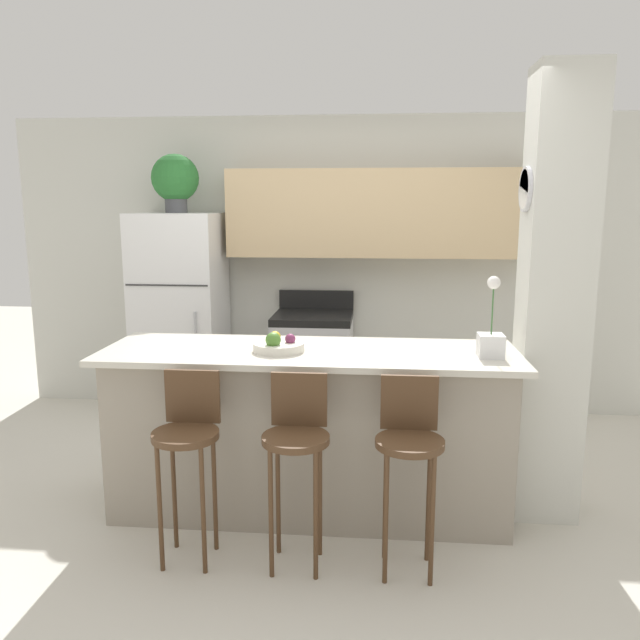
{
  "coord_description": "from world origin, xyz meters",
  "views": [
    {
      "loc": [
        0.39,
        -3.49,
        1.81
      ],
      "look_at": [
        0.0,
        0.67,
        1.03
      ],
      "focal_mm": 35.0,
      "sensor_mm": 36.0,
      "label": 1
    }
  ],
  "objects_px": {
    "bar_stool_left": "(188,438)",
    "bar_stool_mid": "(297,442)",
    "refrigerator": "(181,317)",
    "bar_stool_right": "(409,446)",
    "stove_range": "(313,366)",
    "fruit_bowl": "(278,345)",
    "orchid_vase": "(491,338)",
    "potted_plant_on_fridge": "(175,180)"
  },
  "relations": [
    {
      "from": "bar_stool_left",
      "to": "bar_stool_mid",
      "type": "bearing_deg",
      "value": 0.0
    },
    {
      "from": "refrigerator",
      "to": "bar_stool_mid",
      "type": "relative_size",
      "value": 1.78
    },
    {
      "from": "bar_stool_right",
      "to": "bar_stool_mid",
      "type": "bearing_deg",
      "value": 180.0
    },
    {
      "from": "stove_range",
      "to": "bar_stool_right",
      "type": "height_order",
      "value": "stove_range"
    },
    {
      "from": "bar_stool_right",
      "to": "fruit_bowl",
      "type": "relative_size",
      "value": 3.32
    },
    {
      "from": "stove_range",
      "to": "orchid_vase",
      "type": "relative_size",
      "value": 2.39
    },
    {
      "from": "refrigerator",
      "to": "orchid_vase",
      "type": "bearing_deg",
      "value": -36.0
    },
    {
      "from": "bar_stool_left",
      "to": "fruit_bowl",
      "type": "height_order",
      "value": "fruit_bowl"
    },
    {
      "from": "stove_range",
      "to": "potted_plant_on_fridge",
      "type": "relative_size",
      "value": 2.26
    },
    {
      "from": "bar_stool_left",
      "to": "orchid_vase",
      "type": "bearing_deg",
      "value": 17.43
    },
    {
      "from": "stove_range",
      "to": "bar_stool_right",
      "type": "distance_m",
      "value": 2.3
    },
    {
      "from": "bar_stool_right",
      "to": "fruit_bowl",
      "type": "xyz_separation_m",
      "value": [
        -0.73,
        0.52,
        0.37
      ]
    },
    {
      "from": "bar_stool_left",
      "to": "orchid_vase",
      "type": "height_order",
      "value": "orchid_vase"
    },
    {
      "from": "bar_stool_mid",
      "to": "bar_stool_right",
      "type": "xyz_separation_m",
      "value": [
        0.56,
        0.0,
        0.0
      ]
    },
    {
      "from": "refrigerator",
      "to": "fruit_bowl",
      "type": "xyz_separation_m",
      "value": [
        1.1,
        -1.63,
        0.15
      ]
    },
    {
      "from": "potted_plant_on_fridge",
      "to": "orchid_vase",
      "type": "height_order",
      "value": "potted_plant_on_fridge"
    },
    {
      "from": "refrigerator",
      "to": "bar_stool_mid",
      "type": "bearing_deg",
      "value": -59.43
    },
    {
      "from": "refrigerator",
      "to": "bar_stool_right",
      "type": "bearing_deg",
      "value": -49.66
    },
    {
      "from": "bar_stool_mid",
      "to": "bar_stool_right",
      "type": "distance_m",
      "value": 0.56
    },
    {
      "from": "bar_stool_left",
      "to": "potted_plant_on_fridge",
      "type": "distance_m",
      "value": 2.64
    },
    {
      "from": "potted_plant_on_fridge",
      "to": "bar_stool_left",
      "type": "bearing_deg",
      "value": -71.63
    },
    {
      "from": "stove_range",
      "to": "orchid_vase",
      "type": "distance_m",
      "value": 2.14
    },
    {
      "from": "bar_stool_mid",
      "to": "potted_plant_on_fridge",
      "type": "xyz_separation_m",
      "value": [
        -1.27,
        2.15,
        1.36
      ]
    },
    {
      "from": "bar_stool_left",
      "to": "orchid_vase",
      "type": "relative_size",
      "value": 2.18
    },
    {
      "from": "stove_range",
      "to": "bar_stool_mid",
      "type": "bearing_deg",
      "value": -86.19
    },
    {
      "from": "stove_range",
      "to": "fruit_bowl",
      "type": "xyz_separation_m",
      "value": [
        -0.03,
        -1.66,
        0.56
      ]
    },
    {
      "from": "refrigerator",
      "to": "fruit_bowl",
      "type": "relative_size",
      "value": 5.93
    },
    {
      "from": "bar_stool_right",
      "to": "orchid_vase",
      "type": "distance_m",
      "value": 0.81
    },
    {
      "from": "bar_stool_mid",
      "to": "refrigerator",
      "type": "bearing_deg",
      "value": 120.57
    },
    {
      "from": "bar_stool_mid",
      "to": "orchid_vase",
      "type": "distance_m",
      "value": 1.21
    },
    {
      "from": "potted_plant_on_fridge",
      "to": "bar_stool_right",
      "type": "bearing_deg",
      "value": -49.66
    },
    {
      "from": "bar_stool_left",
      "to": "fruit_bowl",
      "type": "distance_m",
      "value": 0.75
    },
    {
      "from": "stove_range",
      "to": "potted_plant_on_fridge",
      "type": "height_order",
      "value": "potted_plant_on_fridge"
    },
    {
      "from": "bar_stool_mid",
      "to": "orchid_vase",
      "type": "height_order",
      "value": "orchid_vase"
    },
    {
      "from": "potted_plant_on_fridge",
      "to": "fruit_bowl",
      "type": "xyz_separation_m",
      "value": [
        1.1,
        -1.63,
        -0.99
      ]
    },
    {
      "from": "stove_range",
      "to": "bar_stool_left",
      "type": "xyz_separation_m",
      "value": [
        -0.41,
        -2.18,
        0.19
      ]
    },
    {
      "from": "bar_stool_mid",
      "to": "orchid_vase",
      "type": "xyz_separation_m",
      "value": [
        1.01,
        0.49,
        0.45
      ]
    },
    {
      "from": "bar_stool_mid",
      "to": "fruit_bowl",
      "type": "xyz_separation_m",
      "value": [
        -0.17,
        0.52,
        0.37
      ]
    },
    {
      "from": "bar_stool_mid",
      "to": "fruit_bowl",
      "type": "bearing_deg",
      "value": 108.19
    },
    {
      "from": "refrigerator",
      "to": "potted_plant_on_fridge",
      "type": "xyz_separation_m",
      "value": [
        -0.0,
        0.0,
        1.14
      ]
    },
    {
      "from": "refrigerator",
      "to": "bar_stool_mid",
      "type": "xyz_separation_m",
      "value": [
        1.27,
        -2.15,
        -0.22
      ]
    },
    {
      "from": "refrigerator",
      "to": "bar_stool_right",
      "type": "relative_size",
      "value": 1.78
    }
  ]
}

